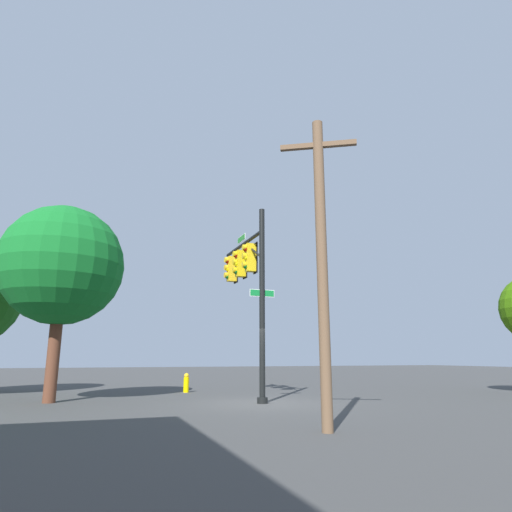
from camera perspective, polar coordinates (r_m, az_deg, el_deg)
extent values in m
plane|color=#3D3E3D|center=(15.78, 0.83, -18.42)|extent=(120.00, 120.00, 0.00)
cylinder|color=black|center=(15.82, 0.79, -5.90)|extent=(0.20, 0.20, 6.89)
cylinder|color=black|center=(15.77, 0.83, -18.06)|extent=(0.36, 0.36, 0.20)
cylinder|color=black|center=(18.27, -1.67, 1.49)|extent=(4.24, 0.17, 0.14)
cylinder|color=black|center=(17.08, -0.40, 0.77)|extent=(1.95, 0.10, 1.07)
cube|color=yellow|center=(17.26, -0.70, -0.23)|extent=(0.33, 0.37, 1.10)
cube|color=black|center=(17.32, -0.07, -0.27)|extent=(0.44, 0.06, 1.22)
sphere|color=maroon|center=(17.28, -1.33, 0.92)|extent=(0.22, 0.22, 0.22)
cylinder|color=yellow|center=(17.27, -1.52, 1.09)|extent=(0.24, 0.15, 0.23)
sphere|color=#FFFC14|center=(17.20, -1.34, -0.18)|extent=(0.22, 0.22, 0.22)
cylinder|color=yellow|center=(17.20, -1.53, -0.01)|extent=(0.24, 0.15, 0.23)
sphere|color=#0B621E|center=(17.13, -1.34, -1.29)|extent=(0.22, 0.22, 0.22)
cylinder|color=yellow|center=(17.12, -1.54, -1.11)|extent=(0.24, 0.15, 0.23)
cube|color=gold|center=(18.38, -2.00, -1.00)|extent=(0.33, 0.37, 1.10)
cube|color=black|center=(18.44, -1.41, -1.05)|extent=(0.44, 0.05, 1.22)
sphere|color=maroon|center=(18.39, -2.58, 0.08)|extent=(0.22, 0.22, 0.22)
cylinder|color=gold|center=(18.38, -2.75, 0.25)|extent=(0.23, 0.14, 0.23)
sphere|color=#FFFC14|center=(18.31, -2.59, -0.95)|extent=(0.22, 0.22, 0.22)
cylinder|color=gold|center=(18.30, -2.76, -0.79)|extent=(0.23, 0.14, 0.23)
sphere|color=#0B621E|center=(18.25, -2.60, -2.00)|extent=(0.22, 0.22, 0.22)
cylinder|color=gold|center=(18.24, -2.77, -1.83)|extent=(0.23, 0.14, 0.23)
cube|color=gold|center=(19.51, -3.14, -1.69)|extent=(0.33, 0.37, 1.10)
cube|color=black|center=(19.57, -2.59, -1.73)|extent=(0.44, 0.06, 1.22)
sphere|color=maroon|center=(19.51, -3.68, -0.66)|extent=(0.22, 0.22, 0.22)
cylinder|color=gold|center=(19.50, -3.85, -0.51)|extent=(0.24, 0.15, 0.23)
sphere|color=#FFFC14|center=(19.44, -3.70, -1.64)|extent=(0.22, 0.22, 0.22)
cylinder|color=gold|center=(19.43, -3.86, -1.49)|extent=(0.24, 0.15, 0.23)
sphere|color=#0B621E|center=(19.38, -3.71, -2.63)|extent=(0.22, 0.22, 0.22)
cylinder|color=gold|center=(19.37, -3.88, -2.47)|extent=(0.24, 0.15, 0.23)
cube|color=white|center=(18.54, -1.88, 2.23)|extent=(0.94, 0.03, 0.26)
cube|color=#1E7622|center=(18.54, -1.88, 2.23)|extent=(0.90, 0.04, 0.22)
cube|color=white|center=(15.86, 0.79, -4.79)|extent=(0.03, 0.94, 0.26)
cube|color=#137B33|center=(15.86, 0.79, -4.79)|extent=(0.04, 0.90, 0.22)
cylinder|color=brown|center=(10.03, 8.49, -1.21)|extent=(0.25, 0.25, 7.05)
cube|color=brown|center=(10.99, 7.97, 13.89)|extent=(1.02, 1.61, 0.12)
cylinder|color=#EFCB02|center=(20.79, -8.96, -16.04)|extent=(0.24, 0.24, 0.65)
sphere|color=yellow|center=(20.77, -8.92, -14.95)|extent=(0.22, 0.22, 0.22)
cylinder|color=#DCC106|center=(20.94, -9.05, -15.93)|extent=(0.12, 0.10, 0.10)
cylinder|color=brown|center=(17.39, -24.63, -11.88)|extent=(0.42, 0.42, 2.96)
sphere|color=#116523|center=(17.70, -23.62, -1.06)|extent=(4.37, 4.37, 4.37)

